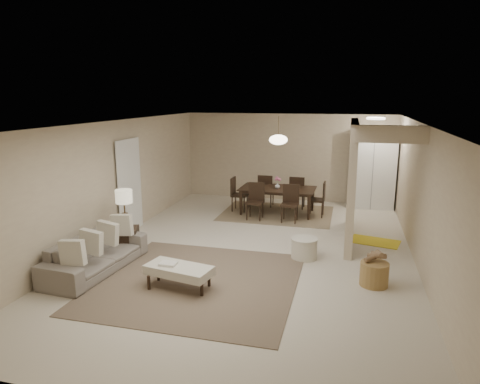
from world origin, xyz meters
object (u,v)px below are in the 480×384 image
(round_pouf, at_px, (304,248))
(wicker_basket, at_px, (374,274))
(sofa, at_px, (96,254))
(dining_table, at_px, (277,201))
(pantry_cabinet, at_px, (372,170))
(ottoman_bench, at_px, (179,271))
(side_table, at_px, (126,240))

(round_pouf, xyz_separation_m, wicker_basket, (1.22, -0.91, -0.00))
(wicker_basket, bearing_deg, sofa, -172.78)
(round_pouf, distance_m, dining_table, 3.14)
(pantry_cabinet, distance_m, wicker_basket, 5.23)
(sofa, bearing_deg, pantry_cabinet, -35.70)
(ottoman_bench, xyz_separation_m, dining_table, (0.76, 4.77, 0.03))
(round_pouf, bearing_deg, sofa, -156.50)
(round_pouf, height_order, wicker_basket, round_pouf)
(ottoman_bench, xyz_separation_m, side_table, (-1.62, 1.27, -0.06))
(wicker_basket, bearing_deg, ottoman_bench, -163.45)
(sofa, height_order, ottoman_bench, sofa)
(ottoman_bench, bearing_deg, pantry_cabinet, 73.56)
(pantry_cabinet, relative_size, ottoman_bench, 1.86)
(round_pouf, bearing_deg, dining_table, 108.92)
(sofa, xyz_separation_m, round_pouf, (3.45, 1.50, -0.11))
(pantry_cabinet, height_order, sofa, pantry_cabinet)
(sofa, distance_m, ottoman_bench, 1.70)
(sofa, relative_size, ottoman_bench, 1.84)
(ottoman_bench, height_order, side_table, side_table)
(wicker_basket, bearing_deg, pantry_cabinet, 88.54)
(dining_table, bearing_deg, pantry_cabinet, 29.44)
(sofa, xyz_separation_m, ottoman_bench, (1.67, -0.30, -0.00))
(sofa, distance_m, dining_table, 5.09)
(sofa, bearing_deg, dining_table, -24.41)
(side_table, relative_size, wicker_basket, 1.08)
(pantry_cabinet, height_order, side_table, pantry_cabinet)
(sofa, height_order, dining_table, dining_table)
(ottoman_bench, bearing_deg, round_pouf, 56.24)
(pantry_cabinet, distance_m, sofa, 7.53)
(ottoman_bench, distance_m, dining_table, 4.83)
(pantry_cabinet, bearing_deg, round_pouf, -107.62)
(sofa, bearing_deg, round_pouf, -62.35)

